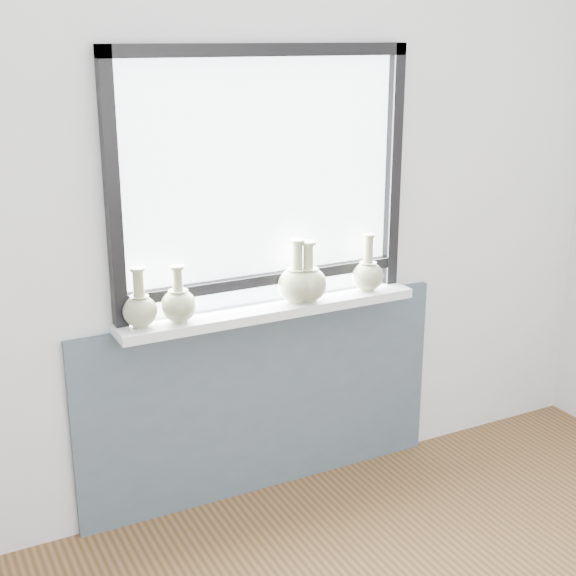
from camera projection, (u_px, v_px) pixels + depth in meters
name	position (u px, v px, depth m)	size (l,w,h in m)	color
back_wall	(259.00, 207.00, 3.32)	(3.60, 0.02, 2.60)	silver
apron_panel	(264.00, 401.00, 3.55)	(1.70, 0.03, 0.86)	#485660
windowsill	(271.00, 310.00, 3.36)	(1.32, 0.18, 0.04)	silver
window	(263.00, 174.00, 3.24)	(1.30, 0.06, 1.05)	black
vase_a	(140.00, 308.00, 3.09)	(0.14, 0.14, 0.24)	#979F7A
vase_b	(179.00, 303.00, 3.14)	(0.14, 0.14, 0.23)	#979F7A
vase_c	(297.00, 282.00, 3.37)	(0.16, 0.16, 0.27)	#979F7A
vase_d	(308.00, 282.00, 3.38)	(0.16, 0.16, 0.26)	#979F7A
vase_e	(368.00, 273.00, 3.53)	(0.14, 0.14, 0.25)	#979F7A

